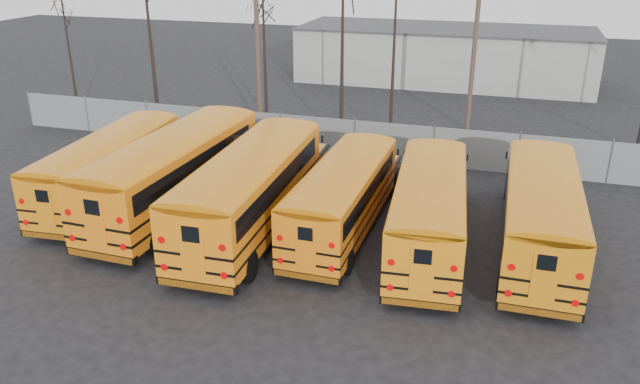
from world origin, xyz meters
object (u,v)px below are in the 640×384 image
(bus_f, at_px, (541,208))
(bus_d, at_px, (344,191))
(utility_pole_right, at_px, (474,53))
(bus_a, at_px, (112,162))
(bus_c, at_px, (253,184))
(utility_pole_left, at_px, (258,53))
(bus_e, at_px, (430,204))
(bus_b, at_px, (177,166))

(bus_f, bearing_deg, bus_d, -177.79)
(bus_f, relative_size, utility_pole_right, 1.24)
(bus_a, height_order, utility_pole_right, utility_pole_right)
(bus_c, distance_m, utility_pole_left, 13.96)
(bus_d, distance_m, utility_pole_right, 16.16)
(bus_e, bearing_deg, bus_c, 179.42)
(bus_b, distance_m, bus_c, 3.77)
(bus_a, height_order, bus_c, bus_c)
(bus_a, bearing_deg, bus_c, -13.03)
(bus_f, bearing_deg, utility_pole_right, 103.33)
(utility_pole_left, bearing_deg, bus_c, -86.70)
(bus_d, xyz_separation_m, bus_f, (7.06, 0.33, 0.10))
(utility_pole_left, bearing_deg, bus_e, -64.65)
(bus_f, distance_m, utility_pole_right, 15.92)
(bus_a, height_order, bus_e, bus_e)
(bus_a, bearing_deg, utility_pole_left, 76.35)
(bus_d, distance_m, bus_f, 7.06)
(bus_b, distance_m, bus_e, 10.27)
(bus_b, xyz_separation_m, bus_d, (6.98, 0.09, -0.30))
(bus_b, relative_size, bus_d, 1.19)
(bus_f, bearing_deg, bus_e, -169.67)
(utility_pole_left, bearing_deg, bus_a, -117.37)
(bus_d, height_order, bus_f, bus_f)
(bus_b, distance_m, utility_pole_right, 18.91)
(bus_a, xyz_separation_m, bus_b, (3.25, -0.20, 0.24))
(bus_b, height_order, bus_e, bus_b)
(bus_b, xyz_separation_m, bus_c, (3.68, -0.85, -0.03))
(bus_e, height_order, utility_pole_right, utility_pole_right)
(bus_c, distance_m, bus_f, 10.44)
(bus_b, relative_size, bus_c, 1.01)
(utility_pole_right, bearing_deg, bus_c, -86.90)
(bus_b, bearing_deg, utility_pole_left, 98.02)
(bus_a, relative_size, utility_pole_left, 1.22)
(utility_pole_right, bearing_deg, bus_a, -106.26)
(bus_a, bearing_deg, bus_f, -3.70)
(bus_c, xyz_separation_m, utility_pole_right, (6.62, 16.51, 2.51))
(bus_e, bearing_deg, bus_d, 167.85)
(bus_d, relative_size, bus_e, 0.95)
(bus_b, xyz_separation_m, utility_pole_left, (-1.35, 11.93, 2.50))
(utility_pole_right, bearing_deg, bus_d, -77.06)
(bus_c, bearing_deg, bus_b, 164.75)
(bus_d, bearing_deg, bus_f, 3.14)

